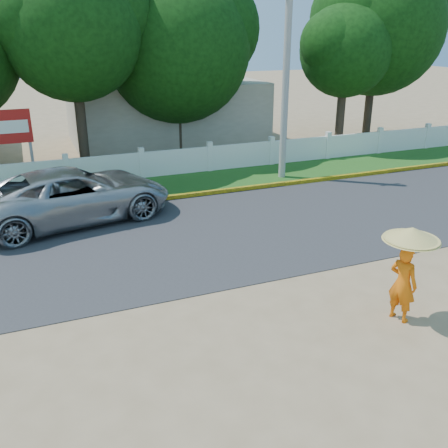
% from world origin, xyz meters
% --- Properties ---
extents(ground, '(120.00, 120.00, 0.00)m').
position_xyz_m(ground, '(0.00, 0.00, 0.00)').
color(ground, '#9E8460').
rests_on(ground, ground).
extents(road, '(60.00, 7.00, 0.02)m').
position_xyz_m(road, '(0.00, 4.50, 0.01)').
color(road, '#38383A').
rests_on(road, ground).
extents(grass_verge, '(60.00, 3.50, 0.03)m').
position_xyz_m(grass_verge, '(0.00, 9.75, 0.01)').
color(grass_verge, '#2D601E').
rests_on(grass_verge, ground).
extents(curb, '(40.00, 0.18, 0.16)m').
position_xyz_m(curb, '(0.00, 8.05, 0.08)').
color(curb, yellow).
rests_on(curb, ground).
extents(fence, '(40.00, 0.10, 1.10)m').
position_xyz_m(fence, '(0.00, 11.20, 0.55)').
color(fence, silver).
rests_on(fence, ground).
extents(building_near, '(10.00, 6.00, 3.20)m').
position_xyz_m(building_near, '(3.00, 18.00, 1.60)').
color(building_near, '#B7AD99').
rests_on(building_near, ground).
extents(utility_pole, '(0.28, 0.28, 7.77)m').
position_xyz_m(utility_pole, '(5.48, 9.17, 3.88)').
color(utility_pole, gray).
rests_on(utility_pole, ground).
extents(vehicle, '(6.63, 4.01, 1.72)m').
position_xyz_m(vehicle, '(-3.12, 7.21, 0.86)').
color(vehicle, '#9B9EA2').
rests_on(vehicle, ground).
extents(monk_with_parasol, '(1.17, 1.17, 2.12)m').
position_xyz_m(monk_with_parasol, '(2.67, -1.53, 1.38)').
color(monk_with_parasol, orange).
rests_on(monk_with_parasol, ground).
extents(tree_row, '(34.97, 8.21, 9.36)m').
position_xyz_m(tree_row, '(1.83, 14.33, 5.21)').
color(tree_row, '#473828').
rests_on(tree_row, ground).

